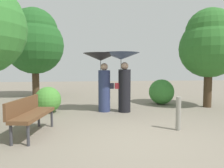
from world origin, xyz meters
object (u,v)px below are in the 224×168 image
at_px(person_left, 102,71).
at_px(tree_mid_left, 35,41).
at_px(person_right, 122,71).
at_px(tree_near_right, 209,43).
at_px(path_marker_post, 178,114).
at_px(park_bench, 30,112).

bearing_deg(person_left, tree_mid_left, 31.94).
bearing_deg(person_left, person_right, -108.51).
bearing_deg(tree_near_right, person_left, -176.27).
bearing_deg(path_marker_post, park_bench, 178.12).
bearing_deg(person_right, tree_mid_left, 36.25).
height_order(person_right, tree_mid_left, tree_mid_left).
bearing_deg(tree_near_right, tree_mid_left, 150.70).
height_order(park_bench, tree_mid_left, tree_mid_left).
relative_size(tree_near_right, path_marker_post, 4.62).
height_order(person_left, tree_mid_left, tree_mid_left).
distance_m(person_right, tree_mid_left, 6.12).
relative_size(person_left, tree_mid_left, 0.43).
relative_size(park_bench, tree_near_right, 0.42).
height_order(person_left, path_marker_post, person_left).
distance_m(park_bench, tree_mid_left, 7.23).
xyz_separation_m(park_bench, tree_near_right, (5.93, 2.60, 1.94)).
height_order(park_bench, path_marker_post, park_bench).
xyz_separation_m(park_bench, path_marker_post, (3.45, -0.11, -0.10)).
relative_size(tree_near_right, tree_mid_left, 0.81).
distance_m(park_bench, path_marker_post, 3.46).
height_order(park_bench, tree_near_right, tree_near_right).
bearing_deg(person_left, path_marker_post, -150.55).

